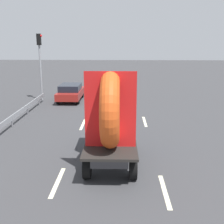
% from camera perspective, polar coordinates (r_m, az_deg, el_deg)
% --- Properties ---
extents(ground_plane, '(120.00, 120.00, 0.00)m').
position_cam_1_polar(ground_plane, '(13.39, -0.29, -8.15)').
color(ground_plane, '#38383A').
extents(flatbed_truck, '(2.02, 4.72, 3.94)m').
position_cam_1_polar(flatbed_truck, '(12.07, -0.12, -1.35)').
color(flatbed_truck, black).
rests_on(flatbed_truck, ground_plane).
extents(distant_sedan, '(1.82, 4.24, 1.38)m').
position_cam_1_polar(distant_sedan, '(24.82, -8.03, 3.89)').
color(distant_sedan, black).
rests_on(distant_sedan, ground_plane).
extents(traffic_light, '(0.42, 0.36, 5.45)m').
position_cam_1_polar(traffic_light, '(25.14, -13.79, 10.27)').
color(traffic_light, gray).
rests_on(traffic_light, ground_plane).
extents(guardrail, '(0.10, 11.81, 0.71)m').
position_cam_1_polar(guardrail, '(19.50, -17.37, -0.06)').
color(guardrail, gray).
rests_on(guardrail, ground_plane).
extents(lane_dash_left_near, '(0.16, 2.31, 0.01)m').
position_cam_1_polar(lane_dash_left_near, '(11.15, -10.51, -13.18)').
color(lane_dash_left_near, beige).
rests_on(lane_dash_left_near, ground_plane).
extents(lane_dash_left_far, '(0.16, 2.28, 0.01)m').
position_cam_1_polar(lane_dash_left_far, '(17.94, -5.65, -2.39)').
color(lane_dash_left_far, beige).
rests_on(lane_dash_left_far, ground_plane).
extents(lane_dash_right_near, '(0.16, 2.33, 0.01)m').
position_cam_1_polar(lane_dash_right_near, '(10.55, 10.17, -14.83)').
color(lane_dash_right_near, beige).
rests_on(lane_dash_right_near, ground_plane).
extents(lane_dash_right_far, '(0.16, 2.28, 0.01)m').
position_cam_1_polar(lane_dash_right_far, '(18.56, 6.35, -1.85)').
color(lane_dash_right_far, beige).
rests_on(lane_dash_right_far, ground_plane).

